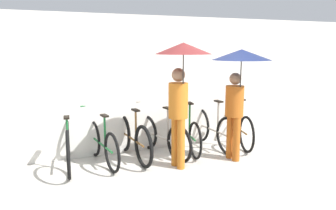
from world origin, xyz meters
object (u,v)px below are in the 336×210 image
at_px(parked_bicycle_3, 162,137).
at_px(parked_bicycle_5, 213,129).
at_px(parked_bicycle_0, 68,144).
at_px(pedestrian_leading, 181,74).
at_px(parked_bicycle_4, 186,132).
at_px(parked_bicycle_6, 237,127).
at_px(pedestrian_center, 239,74).
at_px(parked_bicycle_1, 102,144).
at_px(parked_bicycle_2, 132,138).

relative_size(parked_bicycle_3, parked_bicycle_5, 0.96).
xyz_separation_m(parked_bicycle_0, pedestrian_leading, (1.69, -0.84, 1.17)).
xyz_separation_m(parked_bicycle_0, parked_bicycle_4, (2.22, 0.01, -0.03)).
relative_size(parked_bicycle_4, parked_bicycle_6, 1.04).
relative_size(parked_bicycle_6, pedestrian_leading, 0.79).
height_order(parked_bicycle_4, pedestrian_center, pedestrian_center).
relative_size(parked_bicycle_0, parked_bicycle_6, 1.14).
bearing_deg(parked_bicycle_5, parked_bicycle_4, 82.55).
height_order(parked_bicycle_4, parked_bicycle_6, parked_bicycle_4).
bearing_deg(pedestrian_center, parked_bicycle_5, -94.88).
height_order(parked_bicycle_1, pedestrian_center, pedestrian_center).
relative_size(parked_bicycle_6, pedestrian_center, 0.83).
bearing_deg(parked_bicycle_4, parked_bicycle_3, 109.06).
bearing_deg(parked_bicycle_2, pedestrian_leading, -147.55).
xyz_separation_m(parked_bicycle_2, pedestrian_leading, (0.59, -0.79, 1.19)).
height_order(parked_bicycle_3, pedestrian_center, pedestrian_center).
distance_m(parked_bicycle_3, pedestrian_leading, 1.42).
bearing_deg(parked_bicycle_5, parked_bicycle_1, 89.13).
relative_size(parked_bicycle_1, parked_bicycle_5, 0.93).
height_order(parked_bicycle_3, pedestrian_leading, pedestrian_leading).
xyz_separation_m(parked_bicycle_3, parked_bicycle_5, (1.11, 0.04, 0.03)).
bearing_deg(parked_bicycle_0, parked_bicycle_5, -84.91).
xyz_separation_m(parked_bicycle_4, parked_bicycle_5, (0.55, -0.05, 0.02)).
relative_size(pedestrian_leading, pedestrian_center, 1.05).
bearing_deg(parked_bicycle_2, parked_bicycle_0, 83.57).
relative_size(parked_bicycle_4, pedestrian_leading, 0.82).
height_order(parked_bicycle_2, pedestrian_leading, pedestrian_leading).
relative_size(parked_bicycle_0, parked_bicycle_3, 1.11).
distance_m(parked_bicycle_1, pedestrian_center, 2.63).
bearing_deg(parked_bicycle_0, pedestrian_leading, -110.22).
bearing_deg(parked_bicycle_5, parked_bicycle_6, -96.57).
relative_size(parked_bicycle_1, pedestrian_leading, 0.78).
bearing_deg(pedestrian_center, parked_bicycle_6, -129.52).
relative_size(parked_bicycle_3, pedestrian_center, 0.85).
relative_size(parked_bicycle_1, parked_bicycle_6, 0.99).
relative_size(parked_bicycle_2, parked_bicycle_5, 1.00).
relative_size(parked_bicycle_2, parked_bicycle_6, 1.07).
distance_m(parked_bicycle_5, parked_bicycle_6, 0.56).
bearing_deg(parked_bicycle_1, parked_bicycle_4, -93.59).
bearing_deg(pedestrian_leading, parked_bicycle_3, -95.01).
bearing_deg(parked_bicycle_1, parked_bicycle_2, -92.68).
bearing_deg(parked_bicycle_0, parked_bicycle_1, -92.59).
bearing_deg(pedestrian_center, parked_bicycle_4, -62.84).
height_order(parked_bicycle_1, parked_bicycle_3, parked_bicycle_3).
distance_m(parked_bicycle_1, parked_bicycle_2, 0.56).
bearing_deg(parked_bicycle_3, pedestrian_leading, 169.15).
bearing_deg(parked_bicycle_6, parked_bicycle_1, 103.82).
relative_size(parked_bicycle_0, pedestrian_leading, 0.90).
height_order(parked_bicycle_0, parked_bicycle_3, parked_bicycle_0).
xyz_separation_m(pedestrian_leading, pedestrian_center, (1.06, -0.05, -0.03)).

